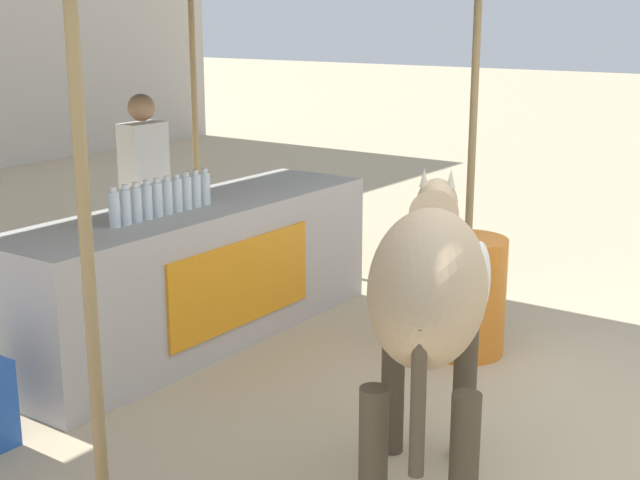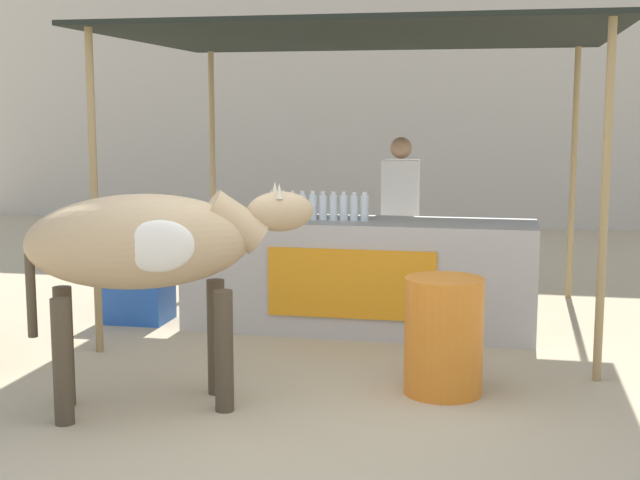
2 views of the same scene
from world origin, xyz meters
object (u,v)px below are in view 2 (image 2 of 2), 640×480
at_px(vendor_behind_counter, 400,223).
at_px(water_barrel, 443,336).
at_px(cow, 151,249).
at_px(cooler_box, 136,295).
at_px(stall_counter, 359,275).

relative_size(vendor_behind_counter, water_barrel, 2.09).
bearing_deg(water_barrel, cow, -159.43).
bearing_deg(cooler_box, vendor_behind_counter, 20.34).
bearing_deg(vendor_behind_counter, stall_counter, -109.69).
bearing_deg(water_barrel, cooler_box, 151.77).
distance_m(stall_counter, cooler_box, 2.04).
bearing_deg(vendor_behind_counter, cooler_box, -159.66).
xyz_separation_m(water_barrel, cow, (-1.79, -0.67, 0.64)).
distance_m(water_barrel, cow, 2.02).
relative_size(vendor_behind_counter, cow, 0.92).
bearing_deg(vendor_behind_counter, cow, -111.76).
relative_size(cooler_box, water_barrel, 0.76).
xyz_separation_m(cooler_box, cow, (1.07, -2.21, 0.79)).
bearing_deg(cow, water_barrel, 20.57).
distance_m(vendor_behind_counter, water_barrel, 2.50).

